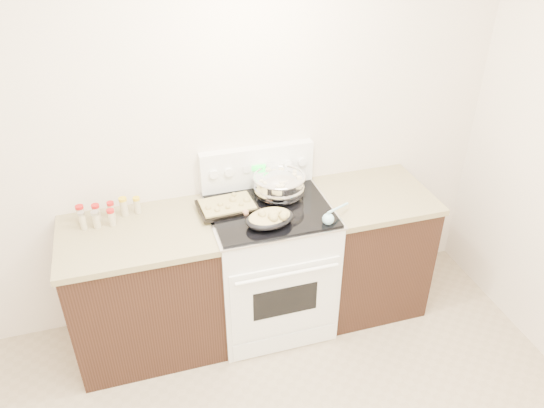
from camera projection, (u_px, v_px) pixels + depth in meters
name	position (u px, v px, depth m)	size (l,w,h in m)	color
room_shell	(290.00, 254.00, 1.69)	(4.10, 3.60, 2.75)	silver
counter_left	(146.00, 290.00, 3.40)	(0.93, 0.67, 0.92)	black
counter_right	(368.00, 248.00, 3.78)	(0.73, 0.67, 0.92)	black
kitchen_range	(270.00, 264.00, 3.58)	(0.78, 0.73, 1.22)	white
mixing_bowl	(279.00, 186.00, 3.41)	(0.44, 0.44, 0.20)	silver
roasting_pan	(270.00, 218.00, 3.15)	(0.33, 0.26, 0.12)	black
baking_sheet	(228.00, 205.00, 3.32)	(0.38, 0.27, 0.06)	black
wooden_spoon	(247.00, 209.00, 3.30)	(0.15, 0.26, 0.04)	tan
blue_ladle	(329.00, 218.00, 3.18)	(0.23, 0.18, 0.09)	#9CD7E9
spice_jars	(105.00, 213.00, 3.22)	(0.38, 0.14, 0.12)	#BFB28C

